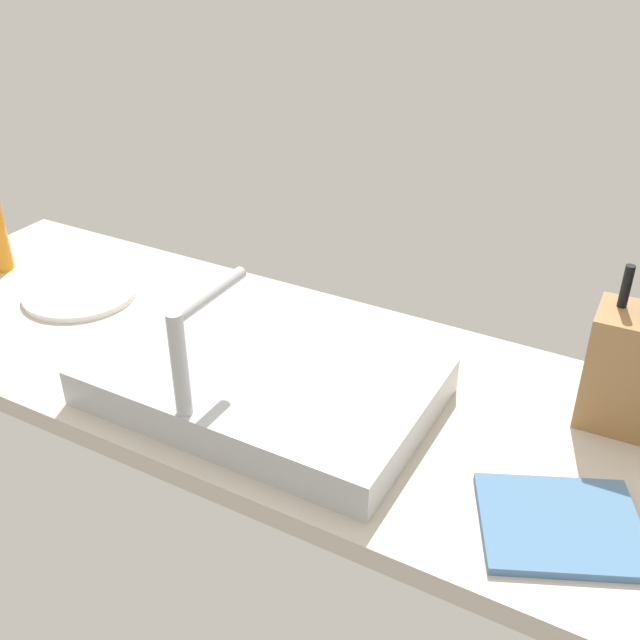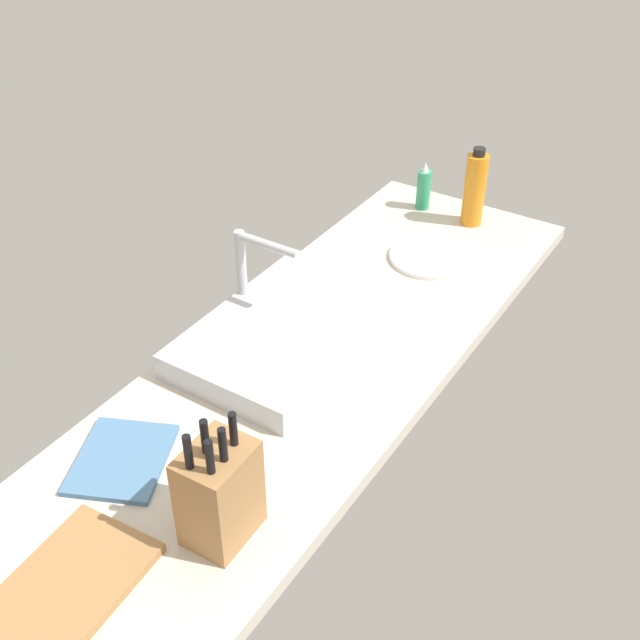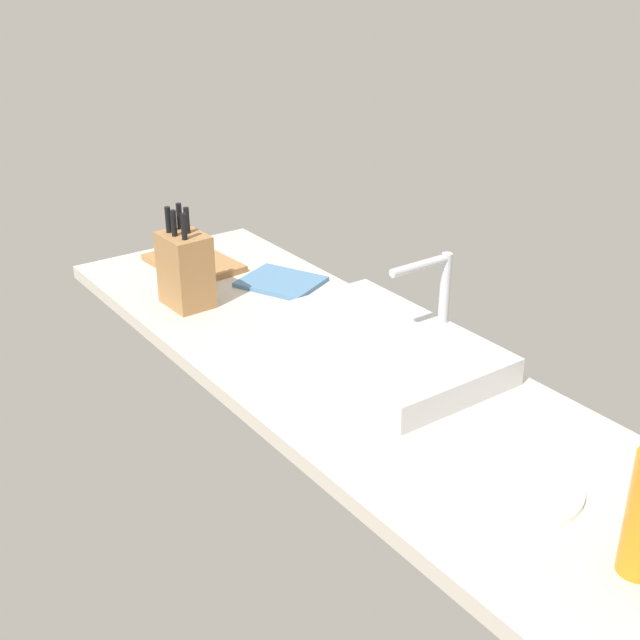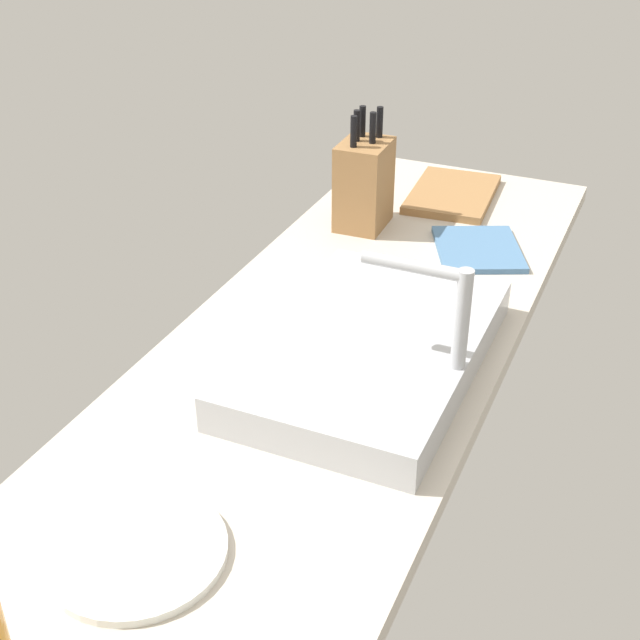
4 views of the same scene
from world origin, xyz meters
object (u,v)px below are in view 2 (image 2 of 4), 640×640
dinner_plate (432,257)px  dish_towel (122,459)px  sink_basin (289,331)px  faucet (250,267)px  knife_block (219,493)px  cutting_board (69,586)px  soap_bottle (424,188)px  water_bottle (475,189)px

dinner_plate → dish_towel: (-99.99, 16.74, 0.00)cm
sink_basin → faucet: (3.47, 13.10, 11.04)cm
knife_block → cutting_board: knife_block is taller
soap_bottle → knife_block: bearing=-168.7°
knife_block → cutting_board: (-22.90, 13.59, -8.91)cm
sink_basin → knife_block: size_ratio=2.10×
water_bottle → dinner_plate: bearing=178.7°
faucet → dish_towel: (-52.45, -7.66, -13.54)cm
sink_basin → dish_towel: sink_basin is taller
water_bottle → dinner_plate: 26.40cm
faucet → dinner_plate: bearing=-27.2°
knife_block → soap_bottle: 130.31cm
sink_basin → dish_towel: (-48.97, 5.44, -2.50)cm
cutting_board → water_bottle: (149.94, -4.06, 9.89)cm
sink_basin → cutting_board: 75.01cm
dish_towel → faucet: bearing=8.3°
soap_bottle → dinner_plate: bearing=-148.4°
faucet → cutting_board: faucet is taller
faucet → soap_bottle: (72.60, -8.97, -7.73)cm
water_bottle → dish_towel: 125.96cm
faucet → dish_towel: 54.71cm
soap_bottle → dinner_plate: 29.99cm
knife_block → dish_towel: 28.51cm
knife_block → water_bottle: bearing=2.3°
sink_basin → dinner_plate: bearing=-12.5°
cutting_board → dish_towel: (25.59, 13.26, -0.30)cm
dish_towel → dinner_plate: bearing=-9.5°
dinner_plate → water_bottle: bearing=-1.3°
faucet → knife_block: size_ratio=0.89×
faucet → knife_block: knife_block is taller
cutting_board → water_bottle: size_ratio=1.19×
knife_block → dish_towel: bearing=82.3°
faucet → cutting_board: size_ratio=0.83×
soap_bottle → water_bottle: 16.60cm
faucet → cutting_board: 81.87cm
sink_basin → cutting_board: (-74.57, -7.81, -2.20)cm
soap_bottle → water_bottle: water_bottle is taller
cutting_board → dinner_plate: cutting_board is taller
knife_block → water_bottle: (127.04, 9.53, 0.97)cm
faucet → knife_block: bearing=-148.0°
faucet → soap_bottle: size_ratio=1.56×
dinner_plate → soap_bottle: bearing=31.6°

